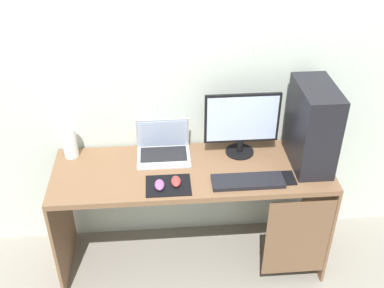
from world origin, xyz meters
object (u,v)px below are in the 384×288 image
Objects in this scene: laptop at (163,148)px; speaker at (70,143)px; pc_tower at (312,126)px; cell_phone at (289,178)px; mouse_left at (176,181)px; keyboard at (248,181)px; mouse_right at (160,185)px; monitor at (242,123)px.

speaker is at bearing 176.67° from laptop.
pc_tower is 3.94× the size of cell_phone.
keyboard is at bearing -2.75° from mouse_left.
laptop is at bearing 101.62° from mouse_left.
speaker reaches higher than keyboard.
laptop is 0.33m from mouse_right.
speaker is (-1.06, 0.06, -0.13)m from monitor.
mouse_right is at bearing -165.26° from mouse_left.
speaker is 1.12m from keyboard.
speaker is at bearing 173.04° from pc_tower.
mouse_left is (-0.42, 0.02, 0.01)m from keyboard.
monitor reaches higher than mouse_right.
mouse_right is at bearing -149.02° from monitor.
mouse_right is 0.76m from cell_phone.
pc_tower is 5.33× the size of mouse_right.
laptop reaches higher than keyboard.
keyboard is at bearing -155.54° from pc_tower.
laptop is 3.43× the size of mouse_left.
pc_tower is 1.22× the size of keyboard.
pc_tower is 0.87m from mouse_left.
monitor reaches higher than laptop.
pc_tower reaches higher than mouse_left.
monitor is 4.78× the size of mouse_left.
laptop is at bearing 84.49° from mouse_right.
monitor is at bearing 130.71° from cell_phone.
laptop is (-0.88, 0.14, -0.21)m from pc_tower.
mouse_left is (-0.82, -0.16, -0.23)m from pc_tower.
speaker is 1.49× the size of cell_phone.
laptop is at bearing -3.33° from speaker.
speaker reaches higher than mouse_right.
cell_phone is at bearing -22.84° from laptop.
speaker reaches higher than mouse_left.
monitor is at bearing 162.98° from pc_tower.
mouse_left is 0.10m from mouse_right.
keyboard is (0.48, -0.33, -0.04)m from laptop.
mouse_right is at bearing -179.44° from keyboard.
laptop is 2.53× the size of cell_phone.
cell_phone is at bearing -14.61° from speaker.
laptop is 0.58m from speaker.
speaker is (-1.46, 0.18, -0.16)m from pc_tower.
pc_tower is 0.34m from cell_phone.
cell_phone is (1.30, -0.34, -0.09)m from speaker.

